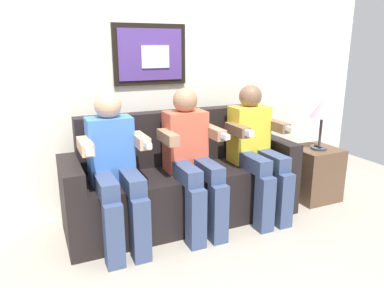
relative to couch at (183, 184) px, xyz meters
name	(u,v)px	position (x,y,z in m)	size (l,w,h in m)	color
ground_plane	(200,236)	(0.00, -0.33, -0.31)	(5.60, 5.60, 0.00)	#9E9384
back_wall_assembly	(163,60)	(0.00, 0.44, 0.99)	(4.31, 0.10, 2.60)	silver
couch	(183,184)	(0.00, 0.00, 0.00)	(1.91, 0.58, 0.90)	black
person_on_left	(115,166)	(-0.59, -0.17, 0.29)	(0.46, 0.56, 1.11)	#3F72CC
person_in_middle	(192,156)	(0.00, -0.17, 0.29)	(0.46, 0.56, 1.11)	#D8593F
person_on_right	(256,147)	(0.59, -0.17, 0.29)	(0.46, 0.56, 1.11)	yellow
side_table_right	(314,173)	(1.30, -0.11, -0.06)	(0.40, 0.40, 0.50)	brown
table_lamp	(322,111)	(1.29, -0.15, 0.55)	(0.22, 0.22, 0.46)	#333338
spare_remote_on_table	(316,147)	(1.29, -0.12, 0.20)	(0.04, 0.13, 0.02)	white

